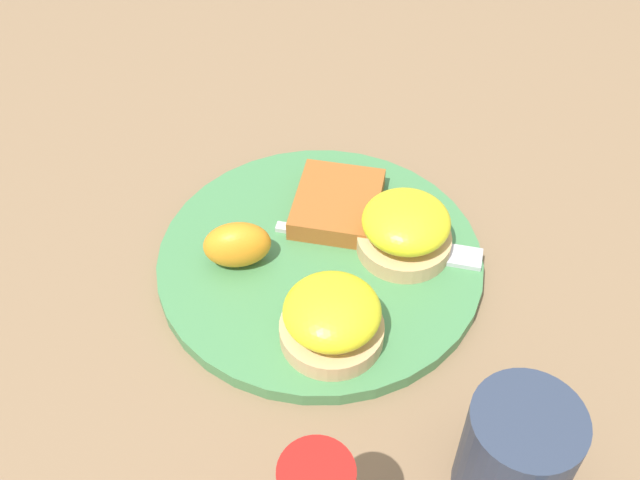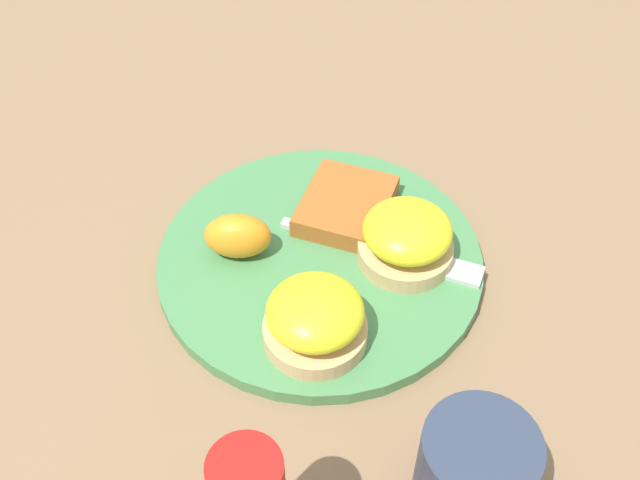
{
  "view_description": "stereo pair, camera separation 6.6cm",
  "coord_description": "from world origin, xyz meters",
  "px_view_note": "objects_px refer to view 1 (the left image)",
  "views": [
    {
      "loc": [
        0.45,
        -0.05,
        0.52
      ],
      "look_at": [
        0.0,
        0.0,
        0.03
      ],
      "focal_mm": 42.0,
      "sensor_mm": 36.0,
      "label": 1
    },
    {
      "loc": [
        0.45,
        0.02,
        0.52
      ],
      "look_at": [
        0.0,
        0.0,
        0.03
      ],
      "focal_mm": 42.0,
      "sensor_mm": 36.0,
      "label": 2
    }
  ],
  "objects_px": {
    "orange_wedge": "(237,243)",
    "fork": "(391,245)",
    "hashbrown_patty": "(337,203)",
    "cup": "(517,456)",
    "sandwich_benedict_left": "(330,319)",
    "sandwich_benedict_right": "(405,228)"
  },
  "relations": [
    {
      "from": "sandwich_benedict_left",
      "to": "fork",
      "type": "relative_size",
      "value": 0.46
    },
    {
      "from": "cup",
      "to": "fork",
      "type": "bearing_deg",
      "value": -168.86
    },
    {
      "from": "sandwich_benedict_left",
      "to": "cup",
      "type": "xyz_separation_m",
      "value": [
        0.13,
        0.11,
        0.01
      ]
    },
    {
      "from": "hashbrown_patty",
      "to": "orange_wedge",
      "type": "height_order",
      "value": "orange_wedge"
    },
    {
      "from": "orange_wedge",
      "to": "fork",
      "type": "xyz_separation_m",
      "value": [
        -0.0,
        0.14,
        -0.02
      ]
    },
    {
      "from": "hashbrown_patty",
      "to": "cup",
      "type": "bearing_deg",
      "value": 17.5
    },
    {
      "from": "sandwich_benedict_left",
      "to": "sandwich_benedict_right",
      "type": "distance_m",
      "value": 0.12
    },
    {
      "from": "sandwich_benedict_left",
      "to": "orange_wedge",
      "type": "distance_m",
      "value": 0.12
    },
    {
      "from": "sandwich_benedict_right",
      "to": "hashbrown_patty",
      "type": "relative_size",
      "value": 0.92
    },
    {
      "from": "sandwich_benedict_left",
      "to": "fork",
      "type": "height_order",
      "value": "sandwich_benedict_left"
    },
    {
      "from": "orange_wedge",
      "to": "cup",
      "type": "xyz_separation_m",
      "value": [
        0.23,
        0.18,
        0.01
      ]
    },
    {
      "from": "sandwich_benedict_right",
      "to": "cup",
      "type": "height_order",
      "value": "cup"
    },
    {
      "from": "hashbrown_patty",
      "to": "cup",
      "type": "distance_m",
      "value": 0.3
    },
    {
      "from": "hashbrown_patty",
      "to": "sandwich_benedict_right",
      "type": "bearing_deg",
      "value": 45.21
    },
    {
      "from": "sandwich_benedict_right",
      "to": "orange_wedge",
      "type": "relative_size",
      "value": 1.43
    },
    {
      "from": "hashbrown_patty",
      "to": "cup",
      "type": "relative_size",
      "value": 0.86
    },
    {
      "from": "sandwich_benedict_left",
      "to": "hashbrown_patty",
      "type": "height_order",
      "value": "sandwich_benedict_left"
    },
    {
      "from": "sandwich_benedict_left",
      "to": "hashbrown_patty",
      "type": "xyz_separation_m",
      "value": [
        -0.15,
        0.02,
        -0.02
      ]
    },
    {
      "from": "hashbrown_patty",
      "to": "fork",
      "type": "relative_size",
      "value": 0.5
    },
    {
      "from": "cup",
      "to": "sandwich_benedict_left",
      "type": "bearing_deg",
      "value": -140.05
    },
    {
      "from": "sandwich_benedict_left",
      "to": "hashbrown_patty",
      "type": "distance_m",
      "value": 0.15
    },
    {
      "from": "orange_wedge",
      "to": "fork",
      "type": "bearing_deg",
      "value": 90.53
    }
  ]
}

